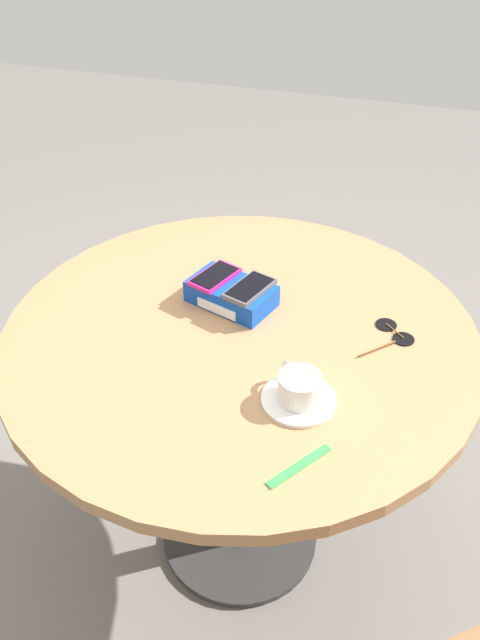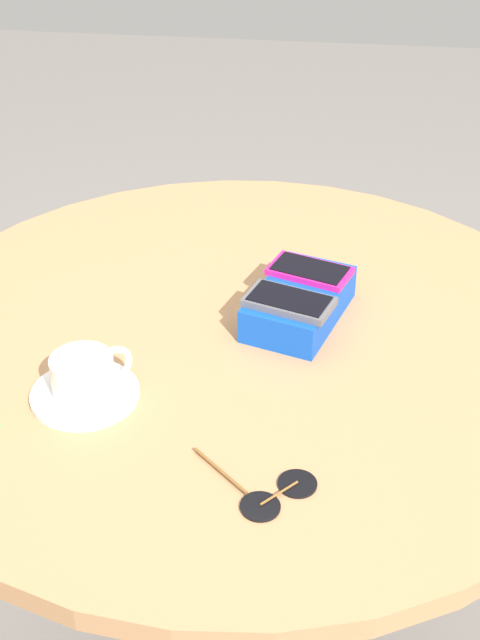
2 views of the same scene
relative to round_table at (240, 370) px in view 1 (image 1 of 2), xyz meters
name	(u,v)px [view 1 (image 1 of 2)]	position (x,y,z in m)	size (l,w,h in m)	color
ground_plane	(240,535)	(0.00, 0.00, -0.64)	(8.00, 8.00, 0.00)	slate
round_table	(240,370)	(0.00, 0.00, 0.00)	(1.02, 1.02, 0.76)	#2D2D2D
phone_box	(231,294)	(-0.05, 0.08, 0.15)	(0.21, 0.16, 0.05)	#0F42AD
phone_magenta	(215,276)	(-0.09, 0.09, 0.18)	(0.10, 0.13, 0.01)	#D11975
phone_gray	(250,288)	(0.00, 0.07, 0.18)	(0.10, 0.13, 0.01)	#515156
saucer	(299,400)	(0.17, -0.18, 0.13)	(0.14, 0.14, 0.01)	silver
coffee_cup	(299,386)	(0.17, -0.18, 0.16)	(0.09, 0.10, 0.05)	silver
lanyard_strap	(299,466)	(0.21, -0.33, 0.12)	(0.13, 0.02, 0.00)	green
sunglasses	(393,334)	(0.31, 0.08, 0.12)	(0.11, 0.15, 0.01)	black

